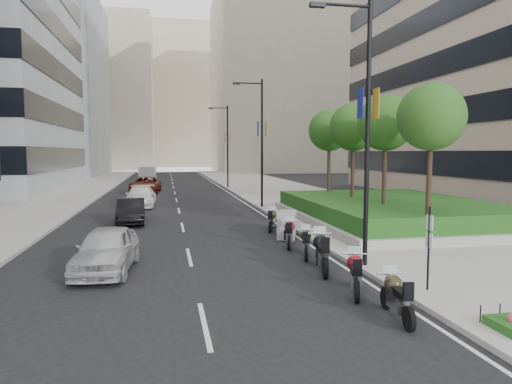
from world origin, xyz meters
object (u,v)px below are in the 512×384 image
object	(u,v)px
motorcycle_1	(355,274)
car_c	(141,196)
motorcycle_5	(287,225)
car_d	(145,185)
parking_sign	(429,244)
delivery_van	(148,175)
motorcycle_4	(289,233)
lamp_post_2	(226,142)
lamp_post_0	(363,120)
motorcycle_2	(322,252)
motorcycle_6	(272,220)
motorcycle_3	(306,243)
car_a	(106,249)
lamp_post_1	(260,137)
car_b	(131,211)
motorcycle_0	(396,297)

from	to	relation	value
motorcycle_1	car_c	bearing A→B (deg)	37.38
motorcycle_1	motorcycle_5	xyz separation A→B (m)	(0.33, 8.63, 0.02)
car_d	parking_sign	bearing A→B (deg)	-70.26
delivery_van	motorcycle_4	bearing A→B (deg)	-77.82
lamp_post_2	motorcycle_1	distance (m)	37.76
lamp_post_0	lamp_post_2	world-z (taller)	same
car_c	delivery_van	world-z (taller)	delivery_van
motorcycle_2	motorcycle_6	world-z (taller)	motorcycle_2
motorcycle_2	car_c	bearing A→B (deg)	30.99
motorcycle_4	motorcycle_6	xyz separation A→B (m)	(0.18, 4.03, -0.02)
parking_sign	delivery_van	bearing A→B (deg)	100.85
motorcycle_1	motorcycle_3	size ratio (longest dim) A/B	1.05
car_c	delivery_van	bearing A→B (deg)	92.59
parking_sign	motorcycle_6	bearing A→B (deg)	99.34
motorcycle_2	car_c	distance (m)	21.21
motorcycle_2	car_c	xyz separation A→B (m)	(-6.93, 20.04, 0.09)
lamp_post_2	motorcycle_1	world-z (taller)	lamp_post_2
motorcycle_4	motorcycle_6	distance (m)	4.03
parking_sign	car_a	size ratio (longest dim) A/B	0.57
motorcycle_1	car_a	xyz separation A→B (m)	(-7.19, 3.87, 0.18)
motorcycle_5	motorcycle_1	bearing A→B (deg)	-163.42
parking_sign	motorcycle_5	world-z (taller)	parking_sign
lamp_post_1	car_b	xyz separation A→B (m)	(-8.41, -5.05, -4.37)
motorcycle_3	car_c	size ratio (longest dim) A/B	0.38
motorcycle_4	car_b	world-z (taller)	car_b
lamp_post_2	motorcycle_6	xyz separation A→B (m)	(-1.18, -26.80, -4.53)
lamp_post_2	car_c	world-z (taller)	lamp_post_2
lamp_post_0	parking_sign	world-z (taller)	lamp_post_0
car_a	delivery_van	world-z (taller)	delivery_van
lamp_post_1	motorcycle_2	world-z (taller)	lamp_post_1
motorcycle_2	car_a	world-z (taller)	car_a
motorcycle_2	car_a	distance (m)	7.20
car_a	car_b	bearing A→B (deg)	94.70
motorcycle_0	car_a	world-z (taller)	car_a
lamp_post_1	delivery_van	size ratio (longest dim) A/B	1.76
motorcycle_5	car_a	xyz separation A→B (m)	(-7.52, -4.76, 0.15)
motorcycle_5	car_b	bearing A→B (deg)	71.07
motorcycle_0	motorcycle_6	xyz separation A→B (m)	(-0.08, 12.70, -0.01)
motorcycle_2	motorcycle_5	distance (m)	6.15
motorcycle_1	car_b	size ratio (longest dim) A/B	0.48
motorcycle_5	car_c	world-z (taller)	car_c
parking_sign	motorcycle_0	size ratio (longest dim) A/B	1.23
lamp_post_0	lamp_post_2	distance (m)	35.00
motorcycle_3	car_d	bearing A→B (deg)	30.20
lamp_post_0	motorcycle_6	xyz separation A→B (m)	(-1.18, 8.20, -4.53)
lamp_post_1	parking_sign	distance (m)	20.33
lamp_post_1	motorcycle_5	distance (m)	11.76
delivery_van	car_d	bearing A→B (deg)	-86.54
lamp_post_1	motorcycle_1	world-z (taller)	lamp_post_1
lamp_post_2	motorcycle_5	distance (m)	29.20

